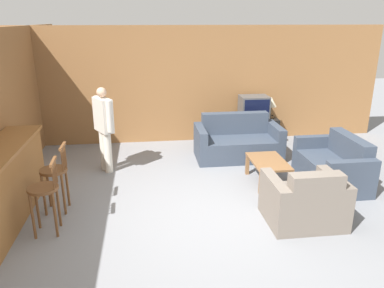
# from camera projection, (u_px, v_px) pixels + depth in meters

# --- Properties ---
(ground_plane) EXTENTS (24.00, 24.00, 0.00)m
(ground_plane) POSITION_uv_depth(u_px,v_px,m) (206.00, 217.00, 5.42)
(ground_plane) COLOR gray
(wall_back) EXTENTS (9.40, 0.08, 2.60)m
(wall_back) POSITION_uv_depth(u_px,v_px,m) (180.00, 85.00, 8.45)
(wall_back) COLOR olive
(wall_back) RESTS_ON ground_plane
(bar_counter) EXTENTS (0.55, 2.62, 1.06)m
(bar_counter) POSITION_uv_depth(u_px,v_px,m) (2.00, 189.00, 5.08)
(bar_counter) COLOR brown
(bar_counter) RESTS_ON ground_plane
(bar_chair_near) EXTENTS (0.41, 0.41, 1.03)m
(bar_chair_near) POSITION_uv_depth(u_px,v_px,m) (45.00, 194.00, 4.86)
(bar_chair_near) COLOR brown
(bar_chair_near) RESTS_ON ground_plane
(bar_chair_mid) EXTENTS (0.40, 0.40, 1.03)m
(bar_chair_mid) POSITION_uv_depth(u_px,v_px,m) (55.00, 175.00, 5.44)
(bar_chair_mid) COLOR brown
(bar_chair_mid) RESTS_ON ground_plane
(couch_far) EXTENTS (1.71, 0.90, 0.87)m
(couch_far) POSITION_uv_depth(u_px,v_px,m) (237.00, 143.00, 7.68)
(couch_far) COLOR #384251
(couch_far) RESTS_ON ground_plane
(armchair_near) EXTENTS (1.02, 0.86, 0.85)m
(armchair_near) POSITION_uv_depth(u_px,v_px,m) (305.00, 202.00, 5.19)
(armchair_near) COLOR #70665B
(armchair_near) RESTS_ON ground_plane
(loveseat_right) EXTENTS (0.83, 1.45, 0.84)m
(loveseat_right) POSITION_uv_depth(u_px,v_px,m) (334.00, 166.00, 6.47)
(loveseat_right) COLOR #384251
(loveseat_right) RESTS_ON ground_plane
(coffee_table) EXTENTS (0.57, 0.91, 0.42)m
(coffee_table) POSITION_uv_depth(u_px,v_px,m) (268.00, 164.00, 6.44)
(coffee_table) COLOR brown
(coffee_table) RESTS_ON ground_plane
(tv_unit) EXTENTS (1.09, 0.53, 0.57)m
(tv_unit) POSITION_uv_depth(u_px,v_px,m) (253.00, 131.00, 8.59)
(tv_unit) COLOR black
(tv_unit) RESTS_ON ground_plane
(tv) EXTENTS (0.63, 0.48, 0.52)m
(tv) POSITION_uv_depth(u_px,v_px,m) (254.00, 107.00, 8.41)
(tv) COLOR #4C4C4C
(tv) RESTS_ON tv_unit
(table_lamp) EXTENTS (0.25, 0.25, 0.48)m
(table_lamp) POSITION_uv_depth(u_px,v_px,m) (271.00, 103.00, 8.43)
(table_lamp) COLOR brown
(table_lamp) RESTS_ON tv_unit
(person_by_window) EXTENTS (0.40, 0.56, 1.58)m
(person_by_window) POSITION_uv_depth(u_px,v_px,m) (104.00, 125.00, 6.80)
(person_by_window) COLOR silver
(person_by_window) RESTS_ON ground_plane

